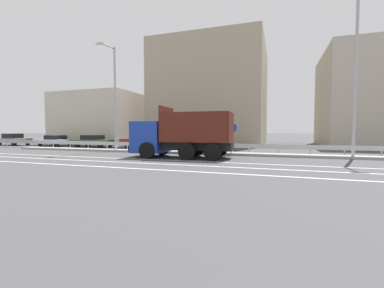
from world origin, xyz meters
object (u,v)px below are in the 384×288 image
(median_road_sign, at_px, (232,137))
(street_lamp_2, at_px, (357,69))
(parked_car_3, at_px, (146,141))
(parked_car_4, at_px, (199,141))
(parked_car_2, at_px, (93,141))
(parked_car_0, at_px, (13,139))
(parked_car_1, at_px, (55,141))
(dump_truck, at_px, (171,139))
(street_lamp_1, at_px, (114,94))

(median_road_sign, relative_size, street_lamp_2, 0.23)
(parked_car_3, bearing_deg, parked_car_4, -92.57)
(street_lamp_2, xyz_separation_m, parked_car_2, (-23.30, 4.10, -4.96))
(median_road_sign, relative_size, parked_car_0, 0.53)
(street_lamp_2, xyz_separation_m, parked_car_1, (-28.72, 4.22, -4.98))
(parked_car_0, bearing_deg, parked_car_2, 94.21)
(parked_car_1, bearing_deg, street_lamp_2, -94.07)
(dump_truck, xyz_separation_m, street_lamp_2, (11.34, 2.71, 4.39))
(dump_truck, distance_m, parked_car_2, 13.78)
(street_lamp_1, xyz_separation_m, street_lamp_2, (17.60, 0.13, 0.81))
(street_lamp_1, bearing_deg, median_road_sign, 1.21)
(parked_car_0, bearing_deg, parked_car_1, 95.36)
(street_lamp_1, xyz_separation_m, parked_car_3, (0.63, 4.19, -4.05))
(street_lamp_1, height_order, street_lamp_2, street_lamp_2)
(street_lamp_1, distance_m, parked_car_3, 5.86)
(median_road_sign, height_order, parked_car_3, median_road_sign)
(parked_car_3, bearing_deg, parked_car_2, 86.13)
(street_lamp_1, bearing_deg, parked_car_1, 158.63)
(street_lamp_2, relative_size, parked_car_0, 2.28)
(dump_truck, xyz_separation_m, parked_car_4, (-0.13, 6.84, -0.47))
(median_road_sign, bearing_deg, street_lamp_1, -178.79)
(dump_truck, xyz_separation_m, parked_car_0, (-23.76, 6.78, -0.53))
(median_road_sign, height_order, parked_car_4, median_road_sign)
(parked_car_0, distance_m, parked_car_1, 6.37)
(dump_truck, height_order, street_lamp_2, street_lamp_2)
(dump_truck, height_order, parked_car_4, dump_truck)
(dump_truck, relative_size, median_road_sign, 2.81)
(street_lamp_2, distance_m, parked_car_1, 29.45)
(street_lamp_2, bearing_deg, parked_car_1, 171.65)
(parked_car_0, relative_size, parked_car_3, 0.92)
(parked_car_2, bearing_deg, parked_car_3, 89.22)
(parked_car_1, relative_size, parked_car_4, 0.94)
(street_lamp_1, relative_size, parked_car_1, 1.97)
(parked_car_2, bearing_deg, parked_car_0, -90.17)
(parked_car_2, bearing_deg, street_lamp_2, 79.68)
(median_road_sign, distance_m, parked_car_1, 21.42)
(parked_car_4, bearing_deg, dump_truck, 3.38)
(parked_car_2, bearing_deg, street_lamp_1, 53.03)
(parked_car_2, xyz_separation_m, parked_car_4, (11.84, 0.03, 0.10))
(median_road_sign, xyz_separation_m, parked_car_1, (-21.00, 4.14, -0.64))
(parked_car_3, bearing_deg, dump_truck, -143.62)
(street_lamp_1, xyz_separation_m, parked_car_4, (6.14, 4.27, -4.04))
(dump_truck, distance_m, parked_car_3, 8.82)
(street_lamp_1, xyz_separation_m, parked_car_0, (-17.49, 4.20, -4.10))
(dump_truck, relative_size, parked_car_4, 1.42)
(parked_car_2, relative_size, parked_car_4, 1.01)
(median_road_sign, height_order, parked_car_0, median_road_sign)
(dump_truck, distance_m, street_lamp_2, 12.45)
(parked_car_2, xyz_separation_m, parked_car_3, (6.33, -0.05, 0.10))
(parked_car_0, bearing_deg, median_road_sign, 85.75)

